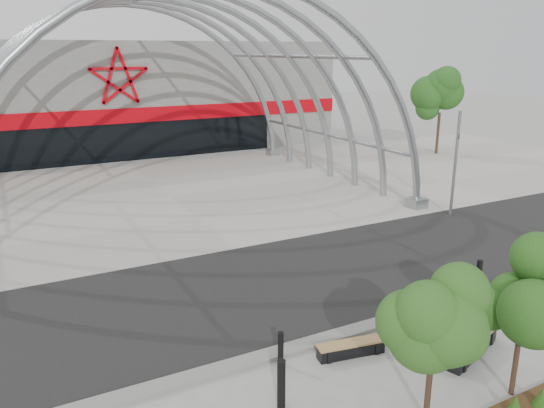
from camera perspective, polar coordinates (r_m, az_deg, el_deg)
ground at (r=15.05m, az=7.26°, el=-13.41°), size 140.00×140.00×0.00m
road at (r=17.70m, az=0.76°, el=-8.48°), size 140.00×7.00×0.02m
forecourt at (r=28.22m, az=-10.87°, el=0.78°), size 60.00×17.00×0.04m
kerb at (r=14.85m, az=7.83°, el=-13.62°), size 60.00×0.50×0.12m
arena_building at (r=44.87m, az=-18.02°, el=11.13°), size 34.00×15.24×8.00m
vault_canopy at (r=28.22m, az=-10.87°, el=0.78°), size 20.80×15.80×20.36m
signal_pole at (r=25.40m, az=19.12°, el=4.27°), size 0.21×0.68×4.83m
street_tree_0 at (r=10.86m, az=17.36°, el=-9.39°), size 1.74×1.74×3.97m
street_tree_1 at (r=12.54m, az=25.65°, el=-8.45°), size 1.48×1.48×3.51m
bench_0 at (r=13.96m, az=8.48°, el=-15.15°), size 1.83×0.69×0.38m
bench_1 at (r=14.73m, az=20.64°, el=-14.10°), size 2.32×1.24×0.48m
bollard_0 at (r=11.93m, az=1.01°, el=-18.80°), size 0.18×0.18×1.14m
bollard_1 at (r=13.32m, az=0.94°, el=-15.31°), size 0.14×0.14×0.90m
bollard_2 at (r=14.49m, az=17.23°, el=-13.20°), size 0.15×0.15×0.94m
bollard_3 at (r=13.81m, az=14.15°, el=-14.32°), size 0.16×0.16×1.01m
bollard_4 at (r=18.01m, az=21.32°, el=-7.30°), size 0.18×0.18×1.12m
bg_tree_1 at (r=40.62m, az=17.73°, el=11.06°), size 2.70×2.70×5.91m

